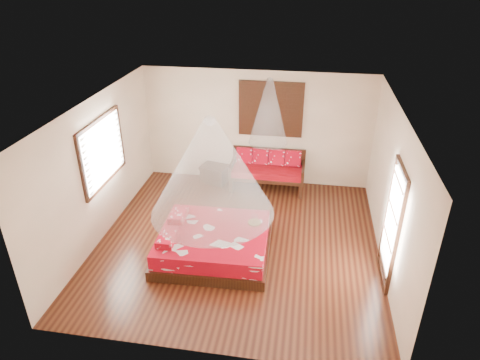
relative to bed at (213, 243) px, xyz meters
The scene contains 10 objects.
room 1.30m from the bed, 48.46° to the left, with size 5.54×5.54×2.84m.
bed is the anchor object (origin of this frame).
daybed 2.95m from the bed, 75.48° to the left, with size 1.78×0.79×0.95m.
storage_chest 2.97m from the bed, 101.78° to the left, with size 0.74×0.62×0.45m.
shutter_panel 3.65m from the bed, 76.95° to the left, with size 1.52×0.06×1.32m.
window_left 2.80m from the bed, 164.03° to the left, with size 0.10×1.74×1.34m.
glazed_door 3.23m from the bed, ahead, with size 0.08×1.02×2.16m.
wine_tray 0.90m from the bed, 29.92° to the left, with size 0.25×0.25×0.21m.
mosquito_net_main 1.60m from the bed, ahead, with size 2.23×2.23×1.80m, color white.
mosquito_net_daybed 3.31m from the bed, 74.80° to the left, with size 0.89×0.89×1.50m, color white.
Camera 1 is at (1.17, -6.93, 5.06)m, focal length 32.00 mm.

